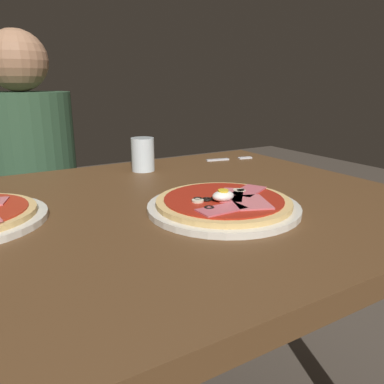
{
  "coord_description": "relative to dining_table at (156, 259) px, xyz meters",
  "views": [
    {
      "loc": [
        -0.32,
        -0.68,
        1.01
      ],
      "look_at": [
        0.06,
        -0.05,
        0.8
      ],
      "focal_mm": 35.7,
      "sensor_mm": 36.0,
      "label": 1
    }
  ],
  "objects": [
    {
      "name": "pizza_foreground",
      "position": [
        0.1,
        -0.11,
        0.14
      ],
      "size": [
        0.3,
        0.3,
        0.05
      ],
      "color": "silver",
      "rests_on": "dining_table"
    },
    {
      "name": "dining_table",
      "position": [
        0.0,
        0.0,
        0.0
      ],
      "size": [
        1.12,
        0.85,
        0.77
      ],
      "color": "brown",
      "rests_on": "ground"
    },
    {
      "name": "fork",
      "position": [
        0.4,
        0.3,
        0.13
      ],
      "size": [
        0.16,
        0.05,
        0.0
      ],
      "color": "silver",
      "rests_on": "dining_table"
    },
    {
      "name": "diner_person",
      "position": [
        -0.13,
        0.75,
        -0.08
      ],
      "size": [
        0.32,
        0.32,
        1.18
      ],
      "rotation": [
        0.0,
        0.0,
        3.14
      ],
      "color": "black",
      "rests_on": "ground"
    },
    {
      "name": "water_glass_near",
      "position": [
        0.11,
        0.29,
        0.17
      ],
      "size": [
        0.06,
        0.06,
        0.09
      ],
      "color": "silver",
      "rests_on": "dining_table"
    }
  ]
}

